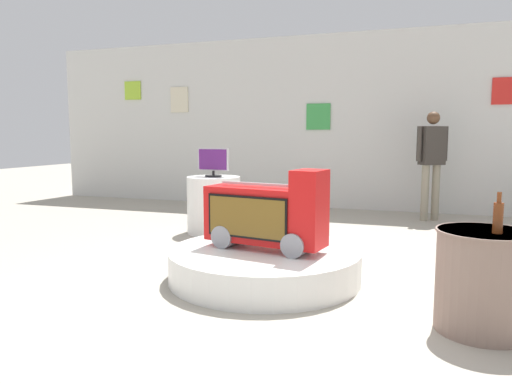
{
  "coord_description": "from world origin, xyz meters",
  "views": [
    {
      "loc": [
        1.02,
        -3.93,
        1.36
      ],
      "look_at": [
        -0.61,
        0.87,
        0.76
      ],
      "focal_mm": 33.53,
      "sensor_mm": 36.0,
      "label": 1
    }
  ],
  "objects": [
    {
      "name": "side_table_round",
      "position": [
        1.47,
        -0.38,
        0.37
      ],
      "size": [
        0.65,
        0.65,
        0.71
      ],
      "color": "gray",
      "rests_on": "ground"
    },
    {
      "name": "bottle_on_side_table",
      "position": [
        1.53,
        -0.46,
        0.83
      ],
      "size": [
        0.06,
        0.06,
        0.28
      ],
      "color": "brown",
      "rests_on": "side_table_round"
    },
    {
      "name": "back_wall_display",
      "position": [
        -0.0,
        4.98,
        1.6
      ],
      "size": [
        12.84,
        0.13,
        3.2
      ],
      "color": "silver",
      "rests_on": "ground"
    },
    {
      "name": "main_display_pedestal",
      "position": [
        -0.33,
        0.28,
        0.15
      ],
      "size": [
        1.81,
        1.81,
        0.29
      ],
      "primitive_type": "cylinder",
      "color": "white",
      "rests_on": "ground"
    },
    {
      "name": "display_pedestal_center_rear",
      "position": [
        -1.68,
        2.14,
        0.39
      ],
      "size": [
        0.74,
        0.74,
        0.79
      ],
      "primitive_type": "cylinder",
      "color": "white",
      "rests_on": "ground"
    },
    {
      "name": "ground_plane",
      "position": [
        0.0,
        0.0,
        0.0
      ],
      "size": [
        30.0,
        30.0,
        0.0
      ],
      "primitive_type": "plane",
      "color": "#A8A091"
    },
    {
      "name": "tv_on_center_rear",
      "position": [
        -1.68,
        2.14,
        0.99
      ],
      "size": [
        0.46,
        0.24,
        0.4
      ],
      "color": "black",
      "rests_on": "display_pedestal_center_rear"
    },
    {
      "name": "novelty_firetruck_tv",
      "position": [
        -0.31,
        0.27,
        0.61
      ],
      "size": [
        1.2,
        0.56,
        0.77
      ],
      "color": "gray",
      "rests_on": "main_display_pedestal"
    },
    {
      "name": "shopper_browsing_near_truck",
      "position": [
        1.21,
        4.14,
        1.02
      ],
      "size": [
        0.47,
        0.38,
        1.73
      ],
      "color": "gray",
      "rests_on": "ground"
    }
  ]
}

